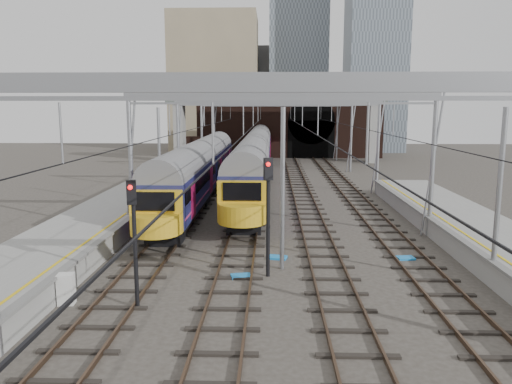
{
  "coord_description": "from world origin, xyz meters",
  "views": [
    {
      "loc": [
        -0.46,
        -18.98,
        6.96
      ],
      "look_at": [
        -1.32,
        7.99,
        2.4
      ],
      "focal_mm": 35.0,
      "sensor_mm": 36.0,
      "label": 1
    }
  ],
  "objects_px": {
    "train_main": "(258,148)",
    "train_second": "(200,168)",
    "relay_cabinet": "(66,289)",
    "signal_near_left": "(134,228)",
    "signal_near_centre": "(268,203)"
  },
  "relations": [
    {
      "from": "train_second",
      "to": "signal_near_left",
      "type": "distance_m",
      "value": 21.55
    },
    {
      "from": "train_main",
      "to": "relay_cabinet",
      "type": "height_order",
      "value": "train_main"
    },
    {
      "from": "signal_near_left",
      "to": "train_main",
      "type": "bearing_deg",
      "value": 67.35
    },
    {
      "from": "train_main",
      "to": "signal_near_centre",
      "type": "bearing_deg",
      "value": -87.83
    },
    {
      "from": "train_second",
      "to": "signal_near_centre",
      "type": "distance_m",
      "value": 18.85
    },
    {
      "from": "train_second",
      "to": "relay_cabinet",
      "type": "height_order",
      "value": "train_second"
    },
    {
      "from": "train_second",
      "to": "signal_near_left",
      "type": "height_order",
      "value": "signal_near_left"
    },
    {
      "from": "train_second",
      "to": "relay_cabinet",
      "type": "distance_m",
      "value": 21.37
    },
    {
      "from": "relay_cabinet",
      "to": "signal_near_left",
      "type": "bearing_deg",
      "value": -14.03
    },
    {
      "from": "train_second",
      "to": "signal_near_centre",
      "type": "bearing_deg",
      "value": -73.35
    },
    {
      "from": "signal_near_left",
      "to": "relay_cabinet",
      "type": "distance_m",
      "value": 3.54
    },
    {
      "from": "train_main",
      "to": "train_second",
      "type": "xyz_separation_m",
      "value": [
        -4.0,
        -18.84,
        -0.08
      ]
    },
    {
      "from": "train_main",
      "to": "train_second",
      "type": "height_order",
      "value": "train_main"
    },
    {
      "from": "train_main",
      "to": "signal_near_left",
      "type": "bearing_deg",
      "value": -94.5
    },
    {
      "from": "signal_near_centre",
      "to": "relay_cabinet",
      "type": "distance_m",
      "value": 8.28
    }
  ]
}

